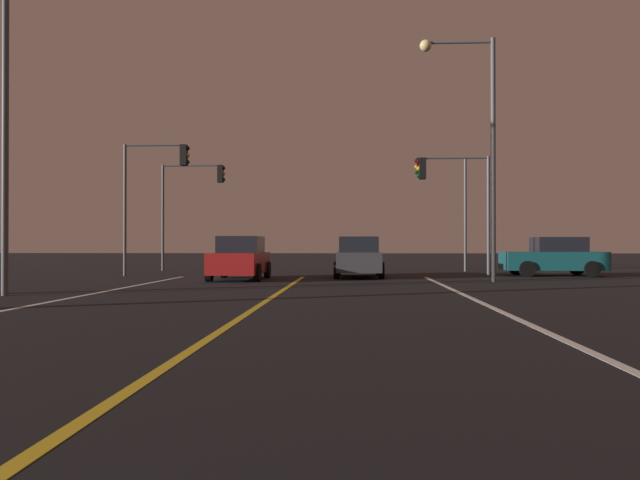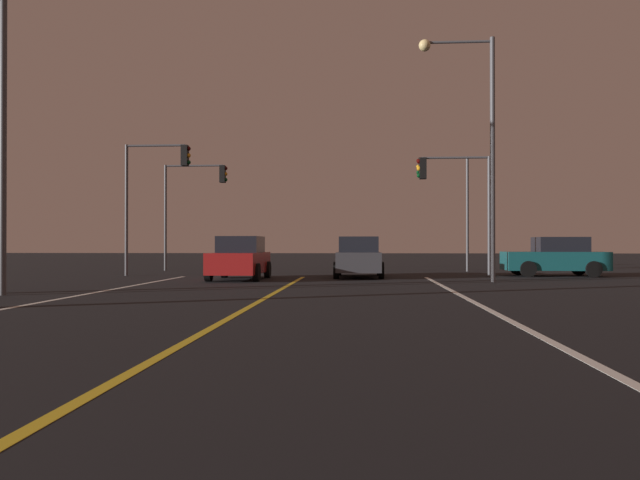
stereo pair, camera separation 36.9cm
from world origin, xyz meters
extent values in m
cube|color=silver|center=(5.15, 11.04, 0.00)|extent=(0.16, 34.09, 0.01)
cube|color=gold|center=(0.00, 11.04, 0.00)|extent=(0.16, 34.09, 0.01)
cylinder|color=black|center=(9.50, 28.74, 0.34)|extent=(0.68, 0.22, 0.68)
cylinder|color=black|center=(9.50, 30.54, 0.34)|extent=(0.68, 0.22, 0.68)
cylinder|color=black|center=(12.20, 28.74, 0.34)|extent=(0.68, 0.22, 0.68)
cylinder|color=black|center=(12.20, 30.54, 0.34)|extent=(0.68, 0.22, 0.68)
cube|color=#145156|center=(10.85, 29.64, 0.66)|extent=(4.30, 1.80, 0.80)
cube|color=black|center=(11.10, 29.64, 1.38)|extent=(2.10, 1.60, 0.64)
cube|color=red|center=(12.95, 29.04, 0.76)|extent=(0.08, 0.24, 0.16)
cube|color=red|center=(12.95, 30.24, 0.76)|extent=(0.08, 0.24, 0.16)
cylinder|color=black|center=(-1.41, 24.64, 0.34)|extent=(0.22, 0.68, 0.68)
cylinder|color=black|center=(-3.21, 24.64, 0.34)|extent=(0.22, 0.68, 0.68)
cylinder|color=black|center=(-1.41, 27.34, 0.34)|extent=(0.22, 0.68, 0.68)
cylinder|color=black|center=(-3.21, 27.34, 0.34)|extent=(0.22, 0.68, 0.68)
cube|color=maroon|center=(-2.31, 25.99, 0.66)|extent=(1.80, 4.30, 0.80)
cube|color=black|center=(-2.31, 26.24, 1.38)|extent=(1.60, 2.10, 0.64)
cube|color=red|center=(-1.71, 28.09, 0.76)|extent=(0.24, 0.08, 0.16)
cube|color=red|center=(-2.91, 28.09, 0.76)|extent=(0.24, 0.08, 0.16)
cylinder|color=black|center=(1.45, 29.54, 0.34)|extent=(0.22, 0.68, 0.68)
cylinder|color=black|center=(3.25, 29.54, 0.34)|extent=(0.22, 0.68, 0.68)
cylinder|color=black|center=(1.45, 26.84, 0.34)|extent=(0.22, 0.68, 0.68)
cylinder|color=black|center=(3.25, 26.84, 0.34)|extent=(0.22, 0.68, 0.68)
cube|color=#38383D|center=(2.35, 28.19, 0.66)|extent=(1.80, 4.30, 0.80)
cube|color=black|center=(2.35, 27.94, 1.38)|extent=(1.60, 2.10, 0.64)
cube|color=red|center=(1.75, 26.09, 0.76)|extent=(0.24, 0.08, 0.16)
cube|color=red|center=(2.95, 26.09, 0.76)|extent=(0.24, 0.08, 0.16)
cylinder|color=#4C4C51|center=(7.85, 28.59, 2.56)|extent=(0.14, 0.14, 5.12)
cylinder|color=#4C4C51|center=(6.46, 28.59, 5.07)|extent=(2.78, 0.10, 0.10)
cube|color=black|center=(5.07, 28.59, 4.62)|extent=(0.28, 0.36, 0.90)
sphere|color=#3A0605|center=(4.91, 28.59, 4.92)|extent=(0.20, 0.20, 0.20)
sphere|color=orange|center=(4.91, 28.59, 4.62)|extent=(0.20, 0.20, 0.20)
sphere|color=#063816|center=(4.91, 28.59, 4.32)|extent=(0.20, 0.20, 0.20)
cylinder|color=#4C4C51|center=(-7.85, 28.59, 2.88)|extent=(0.14, 0.14, 5.77)
cylinder|color=#4C4C51|center=(-6.55, 28.59, 5.72)|extent=(2.61, 0.10, 0.10)
cube|color=black|center=(-5.24, 28.59, 5.27)|extent=(0.28, 0.36, 0.90)
sphere|color=#3A0605|center=(-5.08, 28.59, 5.57)|extent=(0.20, 0.20, 0.20)
sphere|color=orange|center=(-5.08, 28.59, 5.27)|extent=(0.20, 0.20, 0.20)
sphere|color=#063816|center=(-5.08, 28.59, 4.97)|extent=(0.20, 0.20, 0.20)
cylinder|color=#4C4C51|center=(7.85, 34.09, 2.94)|extent=(0.14, 0.14, 5.87)
cylinder|color=#4C4C51|center=(6.69, 34.09, 5.82)|extent=(2.33, 0.10, 0.10)
cube|color=black|center=(5.53, 34.09, 5.37)|extent=(0.28, 0.36, 0.90)
sphere|color=#3A0605|center=(5.37, 34.09, 5.67)|extent=(0.20, 0.20, 0.20)
sphere|color=orange|center=(5.37, 34.09, 5.37)|extent=(0.20, 0.20, 0.20)
sphere|color=#063816|center=(5.37, 34.09, 5.07)|extent=(0.20, 0.20, 0.20)
cylinder|color=#4C4C51|center=(-7.85, 34.09, 2.78)|extent=(0.14, 0.14, 5.57)
cylinder|color=#4C4C51|center=(-6.33, 34.09, 5.52)|extent=(3.05, 0.10, 0.10)
cube|color=black|center=(-4.80, 34.09, 5.07)|extent=(0.28, 0.36, 0.90)
sphere|color=#3A0605|center=(-4.64, 34.09, 5.37)|extent=(0.20, 0.20, 0.20)
sphere|color=orange|center=(-4.64, 34.09, 5.07)|extent=(0.20, 0.20, 0.20)
sphere|color=#063816|center=(-4.64, 34.09, 4.77)|extent=(0.20, 0.20, 0.20)
cylinder|color=#4C4C51|center=(-7.25, 18.05, 4.46)|extent=(0.18, 0.18, 8.91)
cylinder|color=#4C4C51|center=(7.25, 24.96, 4.49)|extent=(0.18, 0.18, 8.98)
cylinder|color=#4C4C51|center=(6.02, 24.96, 8.83)|extent=(2.46, 0.10, 0.10)
sphere|color=#F9D88C|center=(4.79, 24.96, 8.73)|extent=(0.44, 0.44, 0.44)
camera|label=1|loc=(2.11, 1.59, 1.38)|focal=35.34mm
camera|label=2|loc=(2.48, 1.59, 1.38)|focal=35.34mm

